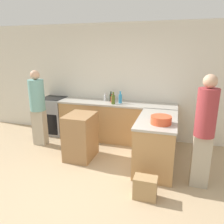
# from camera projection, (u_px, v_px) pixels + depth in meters

# --- Properties ---
(ground_plane) EXTENTS (14.00, 14.00, 0.00)m
(ground_plane) POSITION_uv_depth(u_px,v_px,m) (78.00, 194.00, 3.30)
(ground_plane) COLOR tan
(wall_back) EXTENTS (8.00, 0.06, 2.70)m
(wall_back) POSITION_uv_depth(u_px,v_px,m) (120.00, 82.00, 5.24)
(wall_back) COLOR silver
(wall_back) RESTS_ON ground_plane
(counter_back) EXTENTS (2.74, 0.63, 0.93)m
(counter_back) POSITION_uv_depth(u_px,v_px,m) (117.00, 121.00, 5.17)
(counter_back) COLOR tan
(counter_back) RESTS_ON ground_plane
(counter_peninsula) EXTENTS (0.69, 1.34, 0.93)m
(counter_peninsula) POSITION_uv_depth(u_px,v_px,m) (156.00, 142.00, 4.01)
(counter_peninsula) COLOR tan
(counter_peninsula) RESTS_ON ground_plane
(range_oven) EXTENTS (0.60, 0.61, 0.94)m
(range_oven) POSITION_uv_depth(u_px,v_px,m) (54.00, 116.00, 5.63)
(range_oven) COLOR #99999E
(range_oven) RESTS_ON ground_plane
(island_table) EXTENTS (0.52, 0.66, 0.90)m
(island_table) POSITION_uv_depth(u_px,v_px,m) (81.00, 136.00, 4.32)
(island_table) COLOR #997047
(island_table) RESTS_ON ground_plane
(mixing_bowl) EXTENTS (0.34, 0.34, 0.13)m
(mixing_bowl) POSITION_uv_depth(u_px,v_px,m) (161.00, 120.00, 3.57)
(mixing_bowl) COLOR #DB512D
(mixing_bowl) RESTS_ON counter_peninsula
(olive_oil_bottle) EXTENTS (0.08, 0.08, 0.27)m
(olive_oil_bottle) POSITION_uv_depth(u_px,v_px,m) (113.00, 99.00, 4.88)
(olive_oil_bottle) COLOR #475B1E
(olive_oil_bottle) RESTS_ON counter_back
(vinegar_bottle_clear) EXTENTS (0.06, 0.06, 0.18)m
(vinegar_bottle_clear) POSITION_uv_depth(u_px,v_px,m) (105.00, 98.00, 5.20)
(vinegar_bottle_clear) COLOR silver
(vinegar_bottle_clear) RESTS_ON counter_back
(hot_sauce_bottle) EXTENTS (0.06, 0.06, 0.19)m
(hot_sauce_bottle) POSITION_uv_depth(u_px,v_px,m) (112.00, 99.00, 5.05)
(hot_sauce_bottle) COLOR red
(hot_sauce_bottle) RESTS_ON counter_back
(wine_bottle_dark) EXTENTS (0.07, 0.07, 0.23)m
(wine_bottle_dark) POSITION_uv_depth(u_px,v_px,m) (111.00, 97.00, 5.18)
(wine_bottle_dark) COLOR black
(wine_bottle_dark) RESTS_ON counter_back
(dish_soap_bottle) EXTENTS (0.08, 0.08, 0.28)m
(dish_soap_bottle) POSITION_uv_depth(u_px,v_px,m) (120.00, 98.00, 4.96)
(dish_soap_bottle) COLOR #338CBF
(dish_soap_bottle) RESTS_ON counter_back
(person_by_range) EXTENTS (0.33, 0.33, 1.69)m
(person_by_range) POSITION_uv_depth(u_px,v_px,m) (38.00, 106.00, 4.80)
(person_by_range) COLOR #ADA38E
(person_by_range) RESTS_ON ground_plane
(person_at_peninsula) EXTENTS (0.30, 0.30, 1.77)m
(person_at_peninsula) POSITION_uv_depth(u_px,v_px,m) (205.00, 128.00, 3.25)
(person_at_peninsula) COLOR #ADA38E
(person_at_peninsula) RESTS_ON ground_plane
(paper_bag) EXTENTS (0.34, 0.21, 0.34)m
(paper_bag) POSITION_uv_depth(u_px,v_px,m) (145.00, 188.00, 3.17)
(paper_bag) COLOR #A88456
(paper_bag) RESTS_ON ground_plane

